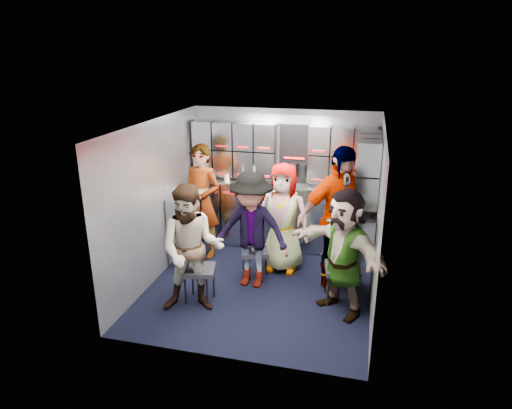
% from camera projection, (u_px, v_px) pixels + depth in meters
% --- Properties ---
extents(floor, '(3.00, 3.00, 0.00)m').
position_uv_depth(floor, '(260.00, 286.00, 5.95)').
color(floor, black).
rests_on(floor, ground).
extents(wall_back, '(2.80, 0.04, 2.10)m').
position_uv_depth(wall_back, '(283.00, 178.00, 6.98)').
color(wall_back, '#8E929A').
rests_on(wall_back, ground).
extents(wall_left, '(0.04, 3.00, 2.10)m').
position_uv_depth(wall_left, '(156.00, 201.00, 5.93)').
color(wall_left, '#8E929A').
rests_on(wall_left, ground).
extents(wall_right, '(0.04, 3.00, 2.10)m').
position_uv_depth(wall_right, '(377.00, 220.00, 5.28)').
color(wall_right, '#8E929A').
rests_on(wall_right, ground).
extents(ceiling, '(2.80, 3.00, 0.02)m').
position_uv_depth(ceiling, '(260.00, 125.00, 5.26)').
color(ceiling, silver).
rests_on(ceiling, wall_back).
extents(cart_bank_back, '(2.68, 0.38, 0.99)m').
position_uv_depth(cart_bank_back, '(280.00, 217.00, 6.97)').
color(cart_bank_back, '#9CA1AC').
rests_on(cart_bank_back, ground).
extents(cart_bank_left, '(0.38, 0.76, 0.99)m').
position_uv_depth(cart_bank_left, '(189.00, 227.00, 6.57)').
color(cart_bank_left, '#9CA1AC').
rests_on(cart_bank_left, ground).
extents(counter, '(2.68, 0.42, 0.03)m').
position_uv_depth(counter, '(281.00, 184.00, 6.80)').
color(counter, silver).
rests_on(counter, cart_bank_back).
extents(locker_bank_back, '(2.68, 0.28, 0.82)m').
position_uv_depth(locker_bank_back, '(282.00, 152.00, 6.70)').
color(locker_bank_back, '#9CA1AC').
rests_on(locker_bank_back, wall_back).
extents(locker_bank_right, '(0.28, 1.00, 0.82)m').
position_uv_depth(locker_bank_right, '(368.00, 168.00, 5.82)').
color(locker_bank_right, '#9CA1AC').
rests_on(locker_bank_right, wall_right).
extents(right_cabinet, '(0.28, 1.20, 1.00)m').
position_uv_depth(right_cabinet, '(362.00, 242.00, 6.05)').
color(right_cabinet, '#9CA1AC').
rests_on(right_cabinet, ground).
extents(coffee_niche, '(0.46, 0.16, 0.84)m').
position_uv_depth(coffee_niche, '(295.00, 153.00, 6.72)').
color(coffee_niche, black).
rests_on(coffee_niche, wall_back).
extents(red_latch_strip, '(2.60, 0.02, 0.03)m').
position_uv_depth(red_latch_strip, '(278.00, 197.00, 6.66)').
color(red_latch_strip, maroon).
rests_on(red_latch_strip, cart_bank_back).
extents(jump_seat_near_left, '(0.45, 0.44, 0.45)m').
position_uv_depth(jump_seat_near_left, '(199.00, 272.00, 5.48)').
color(jump_seat_near_left, black).
rests_on(jump_seat_near_left, ground).
extents(jump_seat_mid_left, '(0.43, 0.42, 0.41)m').
position_uv_depth(jump_seat_mid_left, '(255.00, 253.00, 6.04)').
color(jump_seat_mid_left, black).
rests_on(jump_seat_mid_left, ground).
extents(jump_seat_center, '(0.42, 0.40, 0.45)m').
position_uv_depth(jump_seat_center, '(285.00, 237.00, 6.46)').
color(jump_seat_center, black).
rests_on(jump_seat_center, ground).
extents(jump_seat_mid_right, '(0.40, 0.39, 0.41)m').
position_uv_depth(jump_seat_mid_right, '(337.00, 255.00, 5.99)').
color(jump_seat_mid_right, black).
rests_on(jump_seat_mid_right, ground).
extents(jump_seat_near_right, '(0.47, 0.45, 0.48)m').
position_uv_depth(jump_seat_near_right, '(343.00, 271.00, 5.43)').
color(jump_seat_near_right, black).
rests_on(jump_seat_near_right, ground).
extents(attendant_standing, '(0.68, 0.53, 1.67)m').
position_uv_depth(attendant_standing, '(202.00, 202.00, 6.59)').
color(attendant_standing, black).
rests_on(attendant_standing, ground).
extents(attendant_arc_a, '(0.86, 0.74, 1.54)m').
position_uv_depth(attendant_arc_a, '(192.00, 249.00, 5.19)').
color(attendant_arc_a, black).
rests_on(attendant_arc_a, ground).
extents(attendant_arc_b, '(1.02, 0.64, 1.52)m').
position_uv_depth(attendant_arc_b, '(251.00, 230.00, 5.75)').
color(attendant_arc_b, black).
rests_on(attendant_arc_b, ground).
extents(attendant_arc_c, '(0.75, 0.50, 1.52)m').
position_uv_depth(attendant_arc_c, '(283.00, 218.00, 6.18)').
color(attendant_arc_c, black).
rests_on(attendant_arc_c, ground).
extents(attendant_arc_d, '(1.17, 0.95, 1.86)m').
position_uv_depth(attendant_arc_d, '(338.00, 220.00, 5.64)').
color(attendant_arc_d, black).
rests_on(attendant_arc_d, ground).
extents(attendant_arc_e, '(1.35, 1.23, 1.50)m').
position_uv_depth(attendant_arc_e, '(343.00, 252.00, 5.16)').
color(attendant_arc_e, black).
rests_on(attendant_arc_e, ground).
extents(bottle_left, '(0.07, 0.07, 0.26)m').
position_uv_depth(bottle_left, '(255.00, 174.00, 6.79)').
color(bottle_left, white).
rests_on(bottle_left, counter).
extents(bottle_mid, '(0.06, 0.06, 0.26)m').
position_uv_depth(bottle_mid, '(243.00, 173.00, 6.83)').
color(bottle_mid, white).
rests_on(bottle_mid, counter).
extents(bottle_right, '(0.06, 0.06, 0.23)m').
position_uv_depth(bottle_right, '(322.00, 179.00, 6.57)').
color(bottle_right, white).
rests_on(bottle_right, counter).
extents(cup_left, '(0.08, 0.08, 0.11)m').
position_uv_depth(cup_left, '(227.00, 177.00, 6.91)').
color(cup_left, '#C8B18D').
rests_on(cup_left, counter).
extents(cup_right, '(0.08, 0.08, 0.10)m').
position_uv_depth(cup_right, '(367.00, 187.00, 6.44)').
color(cup_right, '#C8B18D').
rests_on(cup_right, counter).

